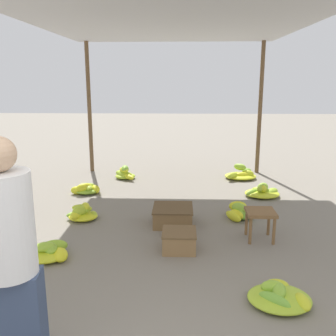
# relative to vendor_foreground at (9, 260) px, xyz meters

# --- Properties ---
(canopy_post_back_left) EXTENTS (0.08, 0.08, 2.61)m
(canopy_post_back_left) POSITION_rel_vendor_foreground_xyz_m (-0.83, 5.56, 0.49)
(canopy_post_back_left) COLOR brown
(canopy_post_back_left) RESTS_ON ground
(canopy_post_back_right) EXTENTS (0.08, 0.08, 2.61)m
(canopy_post_back_right) POSITION_rel_vendor_foreground_xyz_m (2.61, 5.56, 0.49)
(canopy_post_back_right) COLOR brown
(canopy_post_back_right) RESTS_ON ground
(canopy_tarp) EXTENTS (3.84, 6.39, 0.04)m
(canopy_tarp) POSITION_rel_vendor_foreground_xyz_m (0.89, 2.57, 1.81)
(canopy_tarp) COLOR #B2B2B7
(canopy_tarp) RESTS_ON canopy_post_front_left
(vendor_foreground) EXTENTS (0.37, 0.37, 1.57)m
(vendor_foreground) POSITION_rel_vendor_foreground_xyz_m (0.00, 0.00, 0.00)
(vendor_foreground) COLOR #384766
(vendor_foreground) RESTS_ON ground
(stool) EXTENTS (0.34, 0.34, 0.36)m
(stool) POSITION_rel_vendor_foreground_xyz_m (1.98, 2.20, -0.52)
(stool) COLOR brown
(stool) RESTS_ON ground
(banana_pile_left_0) EXTENTS (0.52, 0.38, 0.20)m
(banana_pile_left_0) POSITION_rel_vendor_foreground_xyz_m (-0.55, 3.96, -0.74)
(banana_pile_left_0) COLOR yellow
(banana_pile_left_0) RESTS_ON ground
(banana_pile_left_1) EXTENTS (0.49, 0.46, 0.18)m
(banana_pile_left_1) POSITION_rel_vendor_foreground_xyz_m (-0.37, 1.63, -0.74)
(banana_pile_left_1) COLOR #95C031
(banana_pile_left_1) RESTS_ON ground
(banana_pile_left_2) EXTENTS (0.46, 0.39, 0.22)m
(banana_pile_left_2) POSITION_rel_vendor_foreground_xyz_m (-0.32, 2.76, -0.72)
(banana_pile_left_2) COLOR #ADCA2D
(banana_pile_left_2) RESTS_ON ground
(banana_pile_left_3) EXTENTS (0.47, 0.47, 0.26)m
(banana_pile_left_3) POSITION_rel_vendor_foreground_xyz_m (-0.06, 4.95, -0.72)
(banana_pile_left_3) COLOR #74B337
(banana_pile_left_3) RESTS_ON ground
(banana_pile_right_0) EXTENTS (0.42, 0.56, 0.23)m
(banana_pile_right_0) POSITION_rel_vendor_foreground_xyz_m (1.85, 2.91, -0.73)
(banana_pile_right_0) COLOR yellow
(banana_pile_right_0) RESTS_ON ground
(banana_pile_right_1) EXTENTS (0.63, 0.49, 0.22)m
(banana_pile_right_1) POSITION_rel_vendor_foreground_xyz_m (2.37, 3.91, -0.74)
(banana_pile_right_1) COLOR #8FBE32
(banana_pile_right_1) RESTS_ON ground
(banana_pile_right_2) EXTENTS (0.62, 0.56, 0.28)m
(banana_pile_right_2) POSITION_rel_vendor_foreground_xyz_m (2.20, 5.04, -0.74)
(banana_pile_right_2) COLOR #8FBE32
(banana_pile_right_2) RESTS_ON ground
(banana_pile_right_3) EXTENTS (0.54, 0.51, 0.17)m
(banana_pile_right_3) POSITION_rel_vendor_foreground_xyz_m (1.89, 0.87, -0.75)
(banana_pile_right_3) COLOR #76B437
(banana_pile_right_3) RESTS_ON ground
(crate_near) EXTENTS (0.52, 0.52, 0.24)m
(crate_near) POSITION_rel_vendor_foreground_xyz_m (0.93, 2.65, -0.70)
(crate_near) COLOR brown
(crate_near) RESTS_ON ground
(crate_mid) EXTENTS (0.38, 0.38, 0.22)m
(crate_mid) POSITION_rel_vendor_foreground_xyz_m (1.02, 1.88, -0.70)
(crate_mid) COLOR olive
(crate_mid) RESTS_ON ground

